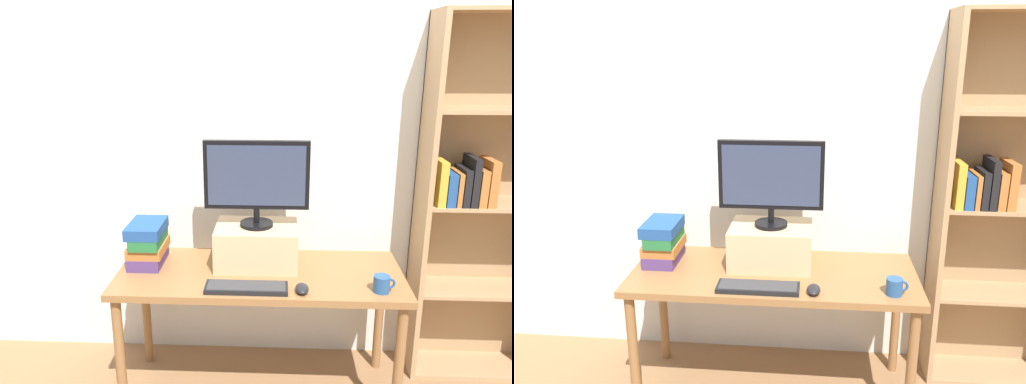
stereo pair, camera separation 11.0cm
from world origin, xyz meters
TOP-DOWN VIEW (x-y plane):
  - back_wall at (0.00, 0.45)m, footprint 7.00×0.08m
  - desk at (0.00, 0.00)m, footprint 1.47×0.60m
  - bookshelf_unit at (1.21, 0.30)m, footprint 0.75×0.28m
  - riser_box at (-0.02, 0.10)m, footprint 0.43×0.32m
  - computer_monitor at (-0.02, 0.10)m, footprint 0.54×0.17m
  - keyboard at (-0.06, -0.21)m, footprint 0.40×0.12m
  - computer_mouse at (0.21, -0.22)m, footprint 0.06×0.10m
  - book_stack at (-0.60, 0.08)m, footprint 0.18×0.27m
  - coffee_mug at (0.59, -0.19)m, footprint 0.10×0.08m

SIDE VIEW (x-z plane):
  - desk at x=0.00m, z-range 0.28..1.00m
  - keyboard at x=-0.06m, z-range 0.72..0.75m
  - computer_mouse at x=0.21m, z-range 0.72..0.76m
  - coffee_mug at x=0.59m, z-range 0.72..0.80m
  - riser_box at x=-0.02m, z-range 0.72..0.94m
  - book_stack at x=-0.60m, z-range 0.72..0.95m
  - bookshelf_unit at x=1.21m, z-range 0.02..2.04m
  - computer_monitor at x=-0.02m, z-range 0.96..1.42m
  - back_wall at x=0.00m, z-range 0.00..2.60m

